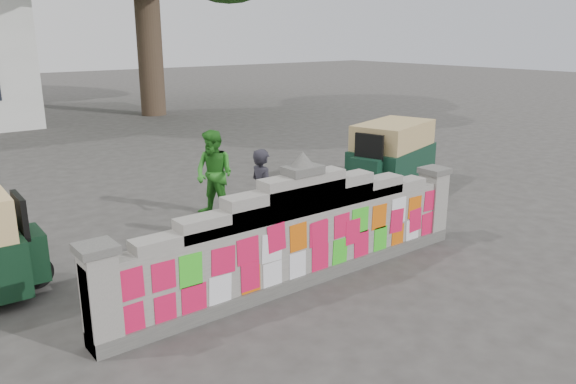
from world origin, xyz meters
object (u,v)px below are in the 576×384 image
Objects in this scene: cyclist_rider at (263,206)px; rickshaw_right at (391,153)px; cyclist_bike at (263,224)px; pedestrian at (214,174)px.

cyclist_rider is 5.13m from rickshaw_right.
pedestrian reaches higher than cyclist_bike.
cyclist_bike is 0.31m from cyclist_rider.
cyclist_rider is 0.53× the size of rickshaw_right.
rickshaw_right is (4.64, -0.54, -0.09)m from pedestrian.
pedestrian reaches higher than rickshaw_right.
pedestrian is (0.26, 2.04, 0.44)m from cyclist_bike.
rickshaw_right reaches higher than cyclist_rider.
cyclist_rider is (0.00, 0.00, 0.31)m from cyclist_bike.
cyclist_bike is 0.59× the size of rickshaw_right.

